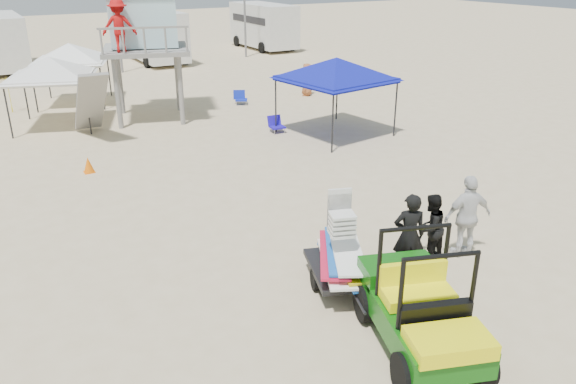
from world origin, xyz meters
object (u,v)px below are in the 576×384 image
utility_cart (422,302)px  lifeguard_tower (140,21)px  man_left (409,235)px  canopy_blue (336,61)px  surf_trailer (341,254)px

utility_cart → lifeguard_tower: 17.68m
man_left → canopy_blue: size_ratio=0.49×
utility_cart → man_left: utility_cart is taller
utility_cart → lifeguard_tower: lifeguard_tower is taller
utility_cart → lifeguard_tower: (0.71, 17.41, 3.01)m
surf_trailer → canopy_blue: canopy_blue is taller
lifeguard_tower → surf_trailer: bearing=-92.7°
man_left → canopy_blue: canopy_blue is taller
lifeguard_tower → canopy_blue: size_ratio=1.40×
utility_cart → man_left: size_ratio=1.63×
lifeguard_tower → canopy_blue: bearing=-47.4°
man_left → canopy_blue: (4.65, 9.42, 1.85)m
lifeguard_tower → man_left: bearing=-87.0°
lifeguard_tower → canopy_blue: lifeguard_tower is taller
utility_cart → canopy_blue: size_ratio=0.79×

